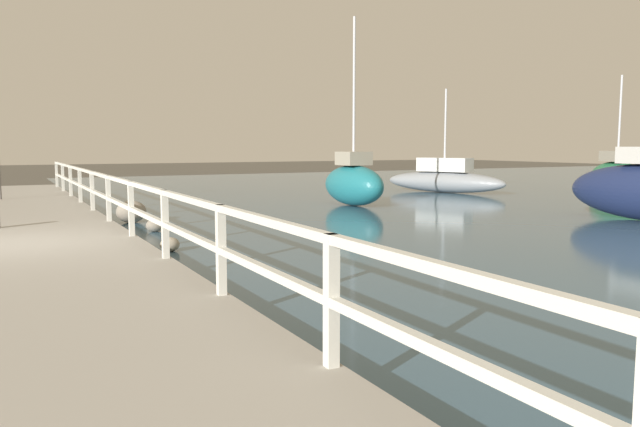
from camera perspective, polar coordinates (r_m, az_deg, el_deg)
name	(u,v)px	position (r m, az deg, el deg)	size (l,w,h in m)	color
ground_plane	(8,261)	(12.48, -26.66, -3.89)	(120.00, 120.00, 0.00)	#4C473D
dock_walkway	(7,253)	(12.46, -26.69, -3.21)	(4.56, 36.00, 0.30)	#9E998E
railing	(131,199)	(12.57, -16.91, 1.29)	(0.10, 32.50, 1.07)	silver
boulder_mid_strip	(155,225)	(15.34, -14.86, -1.06)	(0.42, 0.38, 0.31)	gray
boulder_far_strip	(131,212)	(17.34, -16.87, 0.16)	(0.79, 0.71, 0.59)	gray
boulder_near_dock	(170,244)	(12.44, -13.56, -2.77)	(0.37, 0.34, 0.28)	gray
sailboat_gray	(444,179)	(27.75, 11.29, 3.11)	(3.20, 5.71, 4.46)	gray
sailboat_green	(617,176)	(29.04, 25.51, 3.14)	(2.63, 3.98, 4.93)	#236B42
sailboat_teal	(354,183)	(21.30, 3.08, 2.81)	(1.42, 3.13, 6.30)	#1E707A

